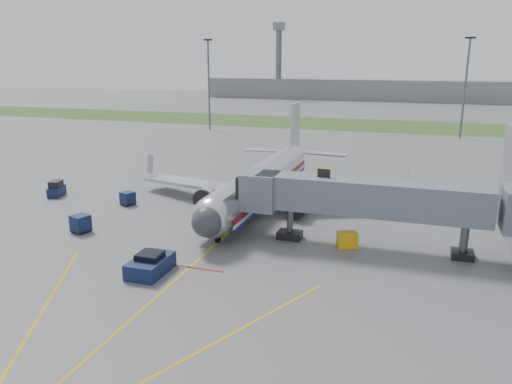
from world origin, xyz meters
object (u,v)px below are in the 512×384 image
(airliner, at_px, (262,181))
(pushback_tug, at_px, (150,264))
(ramp_worker, at_px, (210,192))
(baggage_tug, at_px, (56,189))
(belt_loader, at_px, (231,204))

(airliner, xyz_separation_m, pushback_tug, (-2.43, -21.15, -1.94))
(pushback_tug, bearing_deg, ramp_worker, 100.92)
(pushback_tug, distance_m, baggage_tug, 27.77)
(pushback_tug, xyz_separation_m, ramp_worker, (-4.13, 21.40, 0.03))
(belt_loader, distance_m, ramp_worker, 5.35)
(pushback_tug, height_order, baggage_tug, baggage_tug)
(pushback_tug, relative_size, baggage_tug, 1.36)
(baggage_tug, height_order, ramp_worker, baggage_tug)
(pushback_tug, bearing_deg, baggage_tug, 143.55)
(belt_loader, bearing_deg, baggage_tug, -176.33)
(pushback_tug, height_order, ramp_worker, pushback_tug)
(belt_loader, xyz_separation_m, ramp_worker, (-4.07, 3.48, 0.19))
(airliner, distance_m, pushback_tug, 21.38)
(baggage_tug, height_order, belt_loader, belt_loader)
(baggage_tug, relative_size, belt_loader, 0.64)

